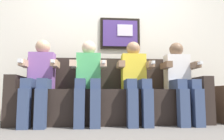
{
  "coord_description": "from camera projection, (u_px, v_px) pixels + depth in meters",
  "views": [
    {
      "loc": [
        -0.25,
        -2.71,
        0.38
      ],
      "look_at": [
        0.0,
        0.15,
        0.7
      ],
      "focal_mm": 35.8,
      "sensor_mm": 36.0,
      "label": 1
    }
  ],
  "objects": [
    {
      "name": "back_wall_assembly",
      "position": [
        109.0,
        37.0,
        3.57
      ],
      "size": [
        4.99,
        0.1,
        2.6
      ],
      "color": "silver",
      "rests_on": "ground_plane"
    },
    {
      "name": "ground_plane",
      "position": [
        113.0,
        127.0,
        2.67
      ],
      "size": [
        6.49,
        6.49,
        0.0
      ],
      "primitive_type": "plane",
      "color": "#66605B"
    },
    {
      "name": "person_right_center",
      "position": [
        135.0,
        77.0,
        2.92
      ],
      "size": [
        0.46,
        0.56,
        1.11
      ],
      "color": "yellow",
      "rests_on": "ground_plane"
    },
    {
      "name": "person_leftmost",
      "position": [
        40.0,
        77.0,
        2.81
      ],
      "size": [
        0.46,
        0.56,
        1.11
      ],
      "color": "#8C59A5",
      "rests_on": "ground_plane"
    },
    {
      "name": "couch",
      "position": [
        111.0,
        100.0,
        3.02
      ],
      "size": [
        2.59,
        0.58,
        0.9
      ],
      "color": "#2D231E",
      "rests_on": "ground_plane"
    },
    {
      "name": "person_left_center",
      "position": [
        88.0,
        77.0,
        2.86
      ],
      "size": [
        0.46,
        0.56,
        1.11
      ],
      "color": "#4CB266",
      "rests_on": "ground_plane"
    },
    {
      "name": "person_rightmost",
      "position": [
        181.0,
        78.0,
        2.97
      ],
      "size": [
        0.46,
        0.56,
        1.11
      ],
      "color": "white",
      "rests_on": "ground_plane"
    }
  ]
}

